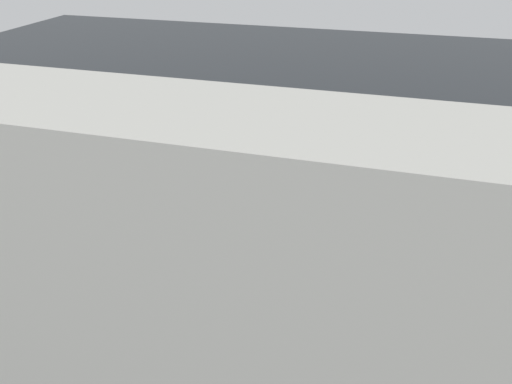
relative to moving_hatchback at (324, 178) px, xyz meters
name	(u,v)px	position (x,y,z in m)	size (l,w,h in m)	color
ground_plane	(289,194)	(1.26, -0.42, -1.03)	(60.00, 60.00, 0.00)	black
kerb_strip	(256,262)	(1.26, 3.78, -1.01)	(24.00, 3.20, 0.04)	gray
moving_hatchback	(324,178)	(0.00, 0.00, 0.00)	(4.21, 2.68, 2.06)	orange
delivery_truck	(501,210)	(-5.19, 1.27, 0.35)	(5.60, 2.76, 2.60)	#191E38
fire_hydrant	(172,214)	(4.34, 2.58, -0.63)	(0.42, 0.31, 0.80)	#197A2D
pedestrian	(153,199)	(5.10, 2.30, -0.34)	(0.35, 0.54, 1.22)	#1E8C4C
metal_railing	(275,273)	(0.41, 4.99, -0.30)	(10.86, 0.04, 1.05)	#B7BABF
sign_post	(99,191)	(6.06, 3.72, 0.55)	(0.07, 0.44, 2.40)	#4C4C51
puddle_patch	(283,194)	(1.44, -0.34, -1.02)	(2.79, 2.79, 0.01)	black
building_block	(270,308)	(-0.46, 8.91, 2.16)	(10.92, 2.40, 6.38)	slate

